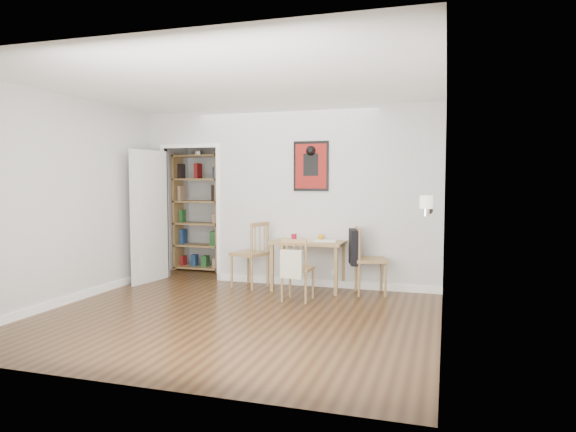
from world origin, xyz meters
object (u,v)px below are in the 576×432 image
(red_glass, at_px, (294,237))
(orange_fruit, at_px, (321,237))
(fireplace, at_px, (435,261))
(ceramic_jar_b, at_px, (429,208))
(notebook, at_px, (325,241))
(dining_table, at_px, (308,247))
(mantel_lamp, at_px, (426,203))
(ceramic_jar_a, at_px, (428,209))
(chair_right, at_px, (369,259))
(bookshelf, at_px, (199,213))
(chair_left, at_px, (250,254))
(chair_front, at_px, (297,269))

(red_glass, relative_size, orange_fruit, 1.09)
(fireplace, bearing_deg, ceramic_jar_b, 104.36)
(orange_fruit, distance_m, notebook, 0.15)
(dining_table, height_order, mantel_lamp, mantel_lamp)
(ceramic_jar_a, bearing_deg, chair_right, 136.28)
(ceramic_jar_b, bearing_deg, bookshelf, 158.12)
(chair_left, distance_m, ceramic_jar_a, 2.69)
(dining_table, bearing_deg, bookshelf, 155.47)
(chair_right, relative_size, red_glass, 9.35)
(chair_left, xyz_separation_m, bookshelf, (-1.37, 1.10, 0.51))
(chair_right, relative_size, chair_front, 1.12)
(bookshelf, bearing_deg, chair_front, -37.08)
(chair_front, height_order, notebook, chair_front)
(orange_fruit, bearing_deg, chair_right, -11.17)
(bookshelf, xyz_separation_m, mantel_lamp, (3.87, -2.20, 0.31))
(chair_right, distance_m, orange_fruit, 0.77)
(ceramic_jar_b, bearing_deg, red_glass, 165.04)
(dining_table, height_order, chair_right, chair_right)
(mantel_lamp, bearing_deg, orange_fruit, 138.85)
(ceramic_jar_b, bearing_deg, fireplace, -75.64)
(red_glass, bearing_deg, chair_right, 1.53)
(chair_right, height_order, ceramic_jar_a, ceramic_jar_a)
(orange_fruit, bearing_deg, dining_table, -140.90)
(ceramic_jar_a, distance_m, ceramic_jar_b, 0.23)
(fireplace, relative_size, ceramic_jar_a, 11.32)
(red_glass, xyz_separation_m, ceramic_jar_b, (1.85, -0.49, 0.47))
(dining_table, relative_size, fireplace, 0.81)
(dining_table, relative_size, ceramic_jar_b, 9.49)
(chair_front, height_order, bookshelf, bookshelf)
(orange_fruit, bearing_deg, red_glass, -154.18)
(chair_left, relative_size, ceramic_jar_a, 8.66)
(dining_table, relative_size, bookshelf, 0.51)
(chair_front, relative_size, notebook, 2.73)
(orange_fruit, xyz_separation_m, notebook, (0.09, -0.11, -0.04))
(dining_table, relative_size, chair_left, 1.07)
(chair_front, height_order, mantel_lamp, mantel_lamp)
(fireplace, distance_m, mantel_lamp, 0.76)
(dining_table, xyz_separation_m, chair_left, (-0.85, -0.09, -0.13))
(chair_right, distance_m, mantel_lamp, 1.62)
(fireplace, relative_size, orange_fruit, 13.99)
(notebook, bearing_deg, chair_front, -106.04)
(bookshelf, distance_m, ceramic_jar_a, 4.27)
(dining_table, height_order, notebook, notebook)
(bookshelf, distance_m, red_glass, 2.30)
(chair_front, bearing_deg, orange_fruit, 82.27)
(dining_table, xyz_separation_m, notebook, (0.24, 0.01, 0.09))
(chair_left, bearing_deg, chair_front, -34.34)
(notebook, distance_m, ceramic_jar_a, 1.69)
(ceramic_jar_a, bearing_deg, chair_front, 177.29)
(bookshelf, relative_size, fireplace, 1.60)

